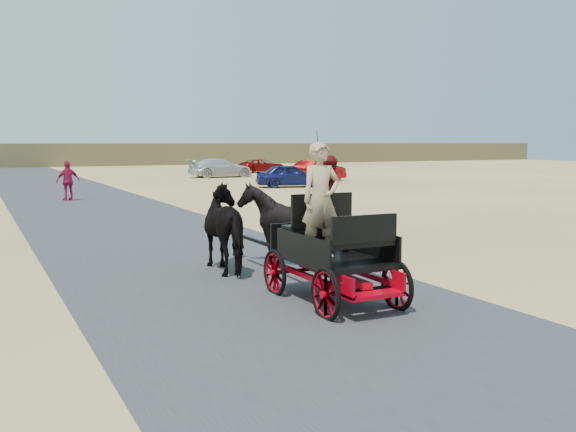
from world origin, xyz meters
name	(u,v)px	position (x,y,z in m)	size (l,w,h in m)	color
ground	(237,282)	(0.00, 0.00, 0.00)	(140.00, 140.00, 0.00)	tan
road	(237,282)	(0.00, 0.00, 0.01)	(6.00, 140.00, 0.01)	#38383A
ridge_far	(14,155)	(0.00, 62.00, 1.20)	(140.00, 6.00, 2.40)	brown
carriage	(333,279)	(0.85, -1.99, 0.36)	(1.30, 2.40, 0.72)	black
horse_left	(231,228)	(0.30, 1.01, 0.85)	(0.91, 2.01, 1.70)	black
horse_right	(282,225)	(1.40, 1.01, 0.85)	(1.37, 1.54, 1.70)	black
driver_man	(321,200)	(0.65, -1.94, 1.62)	(0.66, 0.43, 1.80)	tan
passenger_woman	(331,203)	(1.15, -1.39, 1.51)	(0.77, 0.60, 1.58)	#660C0F
pedestrian	(68,181)	(-0.43, 18.37, 0.86)	(1.01, 0.42, 1.73)	#9F123C
car_a	(290,176)	(11.97, 21.70, 0.65)	(1.54, 3.82, 1.30)	navy
car_b	(319,170)	(15.95, 25.53, 0.71)	(1.50, 4.32, 1.42)	maroon
car_c	(220,168)	(12.05, 33.09, 0.68)	(1.89, 4.66, 1.35)	silver
car_d	(263,166)	(17.73, 38.34, 0.56)	(1.85, 4.02, 1.12)	maroon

